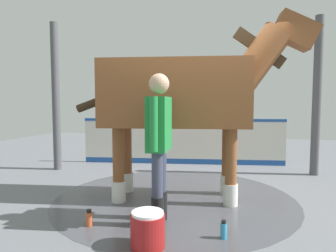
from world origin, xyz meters
TOP-DOWN VIEW (x-y plane):
  - ground_plane at (0.00, 0.00)m, footprint 16.00×16.00m
  - wet_patch at (-0.12, 0.30)m, footprint 3.54×3.54m
  - barrier_wall at (2.36, 0.70)m, footprint 0.82×4.59m
  - roof_post_near at (1.95, -2.03)m, footprint 0.16×0.16m
  - roof_post_far at (1.12, 3.16)m, footprint 0.16×0.16m
  - horse at (-0.10, 0.18)m, footprint 1.26×3.46m
  - handler at (-1.07, 0.27)m, footprint 0.70×0.27m
  - wash_bucket at (-1.68, 0.21)m, footprint 0.34×0.34m
  - bottle_shampoo at (-1.31, -0.50)m, footprint 0.07×0.07m
  - bottle_spray at (-1.37, 1.02)m, footprint 0.08×0.08m

SIDE VIEW (x-z plane):
  - ground_plane at x=0.00m, z-range -0.02..0.00m
  - wet_patch at x=-0.12m, z-range 0.00..0.00m
  - bottle_spray at x=-1.37m, z-range -0.01..0.19m
  - bottle_shampoo at x=-1.31m, z-range -0.01..0.19m
  - wash_bucket at x=-1.68m, z-range 0.00..0.36m
  - barrier_wall at x=2.36m, z-range -0.04..1.01m
  - handler at x=-1.07m, z-range 0.15..1.90m
  - horse at x=-0.10m, z-range 0.18..2.87m
  - roof_post_near at x=1.95m, z-range 0.00..3.07m
  - roof_post_far at x=1.12m, z-range 0.00..3.07m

